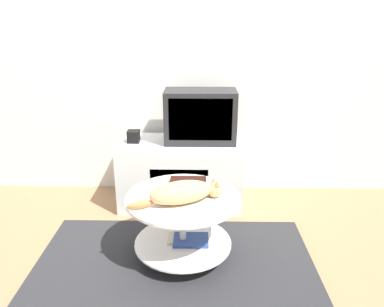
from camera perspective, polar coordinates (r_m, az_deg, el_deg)
The scene contains 9 objects.
ground_plane at distance 2.58m, azimuth -2.62°, elevation -16.47°, with size 12.00×12.00×0.00m, color #93704C.
wall_back at distance 3.28m, azimuth -1.67°, elevation 16.05°, with size 8.00×0.05×2.60m.
rug at distance 2.57m, azimuth -2.62°, elevation -16.29°, with size 1.82×1.04×0.02m.
tv_stand at distance 3.20m, azimuth -1.67°, elevation -2.96°, with size 1.02×0.50×0.56m.
tv at distance 3.05m, azimuth 1.27°, elevation 5.68°, with size 0.58×0.30×0.43m.
speaker at distance 3.11m, azimuth -8.90°, elevation 2.59°, with size 0.10×0.10×0.10m.
coffee_table at distance 2.48m, azimuth -1.37°, elevation -10.05°, with size 0.73×0.73×0.44m.
dvd_box at distance 2.52m, azimuth -0.62°, elevation -4.76°, with size 0.25×0.21×0.04m.
cat at distance 2.30m, azimuth -1.34°, elevation -5.96°, with size 0.59×0.32×0.13m.
Camera 1 is at (0.15, -2.06, 1.54)m, focal length 35.00 mm.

